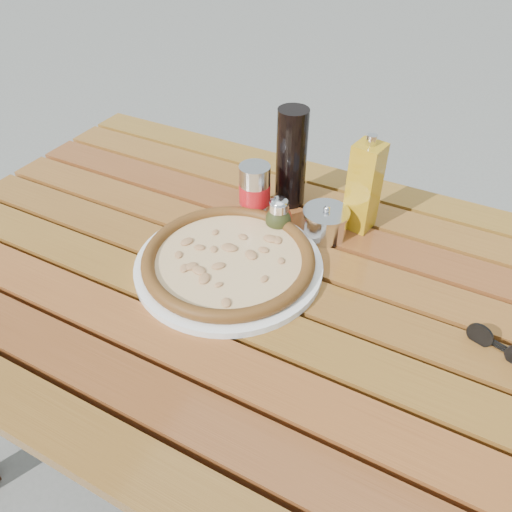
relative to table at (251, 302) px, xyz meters
The scene contains 11 objects.
ground 0.67m from the table, 90.00° to the left, with size 60.00×60.00×0.00m, color slate.
table is the anchor object (origin of this frame).
plate 0.10m from the table, behind, with size 0.36×0.36×0.01m, color white.
pizza 0.11m from the table, behind, with size 0.38×0.38×0.03m.
pepper_shaker 0.19m from the table, 95.68° to the left, with size 0.07×0.07×0.08m.
oregano_shaker 0.19m from the table, 95.45° to the left, with size 0.06×0.06×0.08m.
dark_bottle 0.32m from the table, 99.04° to the left, with size 0.07×0.07×0.22m, color black.
soda_can 0.24m from the table, 116.04° to the left, with size 0.07×0.07×0.12m.
olive_oil_cruet 0.32m from the table, 62.39° to the left, with size 0.06×0.06×0.21m.
parmesan_tin 0.22m from the table, 67.31° to the left, with size 0.11×0.11×0.07m.
sunglasses 0.45m from the table, ahead, with size 0.11×0.05×0.04m.
Camera 1 is at (0.34, -0.62, 1.39)m, focal length 35.00 mm.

